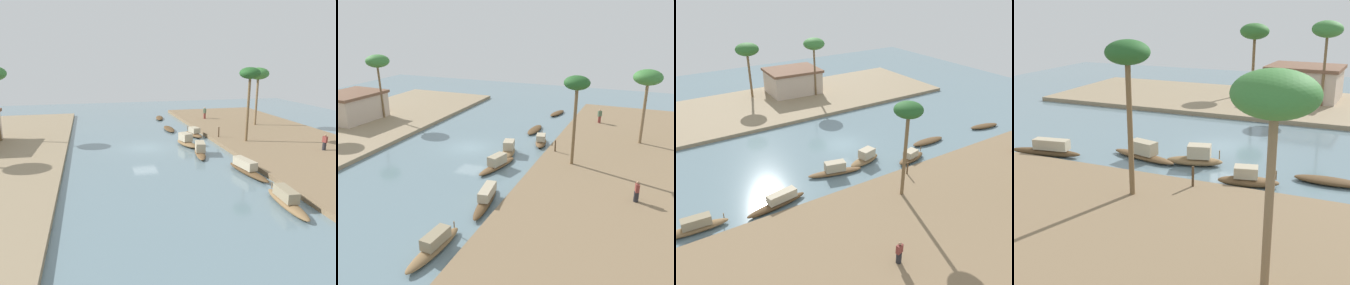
# 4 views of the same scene
# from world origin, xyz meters

# --- Properties ---
(river_water) EXTENTS (76.12, 76.12, 0.00)m
(river_water) POSITION_xyz_m (0.00, 0.00, 0.00)
(river_water) COLOR slate
(river_water) RESTS_ON ground
(riverbank_left) EXTENTS (45.35, 14.96, 0.40)m
(riverbank_left) POSITION_xyz_m (0.00, -15.39, 0.20)
(riverbank_left) COLOR #846B4C
(riverbank_left) RESTS_ON ground
(riverbank_right) EXTENTS (45.35, 14.96, 0.40)m
(riverbank_right) POSITION_xyz_m (0.00, 15.39, 0.20)
(riverbank_right) COLOR #937F60
(riverbank_right) RESTS_ON ground
(sampan_foreground) EXTENTS (3.79, 1.99, 1.35)m
(sampan_foreground) POSITION_xyz_m (-0.22, -4.51, 0.50)
(sampan_foreground) COLOR brown
(sampan_foreground) RESTS_ON river_water
(sampan_downstream_large) EXTENTS (5.14, 2.11, 1.25)m
(sampan_downstream_large) POSITION_xyz_m (-3.83, -4.84, 0.46)
(sampan_downstream_large) COLOR brown
(sampan_downstream_large) RESTS_ON river_water
(sampan_with_red_awning) EXTENTS (3.63, 1.82, 1.15)m
(sampan_with_red_awning) POSITION_xyz_m (3.74, -6.61, 0.42)
(sampan_with_red_awning) COLOR brown
(sampan_with_red_awning) RESTS_ON river_water
(sampan_with_tall_canopy) EXTENTS (4.03, 1.19, 0.38)m
(sampan_with_tall_canopy) POSITION_xyz_m (7.99, -4.57, 0.19)
(sampan_with_tall_canopy) COLOR brown
(sampan_with_tall_canopy) RESTS_ON river_water
(sampan_upstream_small) EXTENTS (4.93, 1.25, 1.18)m
(sampan_upstream_small) POSITION_xyz_m (-16.43, -6.36, 0.44)
(sampan_upstream_small) COLOR brown
(sampan_upstream_small) RESTS_ON river_water
(sampan_open_hull) EXTENTS (5.24, 1.63, 1.18)m
(sampan_open_hull) POSITION_xyz_m (-10.14, -6.72, 0.47)
(sampan_open_hull) COLOR brown
(sampan_open_hull) RESTS_ON river_water
(sampan_near_left_bank) EXTENTS (3.88, 1.73, 0.36)m
(sampan_near_left_bank) POSITION_xyz_m (16.53, -5.08, 0.18)
(sampan_near_left_bank) COLOR brown
(sampan_near_left_bank) RESTS_ON river_water
(person_on_near_bank) EXTENTS (0.49, 0.41, 1.59)m
(person_on_near_bank) POSITION_xyz_m (-6.44, -16.79, 1.12)
(person_on_near_bank) COLOR #232328
(person_on_near_bank) RESTS_ON riverbank_left
(mooring_post) EXTENTS (0.14, 0.14, 1.13)m
(mooring_post) POSITION_xyz_m (1.28, -8.81, 0.97)
(mooring_post) COLOR #4C3823
(mooring_post) RESTS_ON riverbank_left
(palm_tree_left_near) EXTENTS (2.20, 2.20, 7.89)m
(palm_tree_left_near) POSITION_xyz_m (-1.23, -11.03, 7.37)
(palm_tree_left_near) COLOR brown
(palm_tree_left_near) RESTS_ON riverbank_left
(palm_tree_right_tall) EXTENTS (3.16, 3.16, 7.51)m
(palm_tree_right_tall) POSITION_xyz_m (-2.89, 19.38, 6.92)
(palm_tree_right_tall) COLOR brown
(palm_tree_right_tall) RESTS_ON riverbank_right
(palm_tree_right_short) EXTENTS (2.89, 2.89, 8.03)m
(palm_tree_right_short) POSITION_xyz_m (5.09, 15.21, 7.51)
(palm_tree_right_short) COLOR brown
(palm_tree_right_short) RESTS_ON riverbank_right
(riverside_building) EXTENTS (7.71, 6.36, 3.42)m
(riverside_building) POSITION_xyz_m (2.96, 18.15, 2.13)
(riverside_building) COLOR #C6B29E
(riverside_building) RESTS_ON riverbank_right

